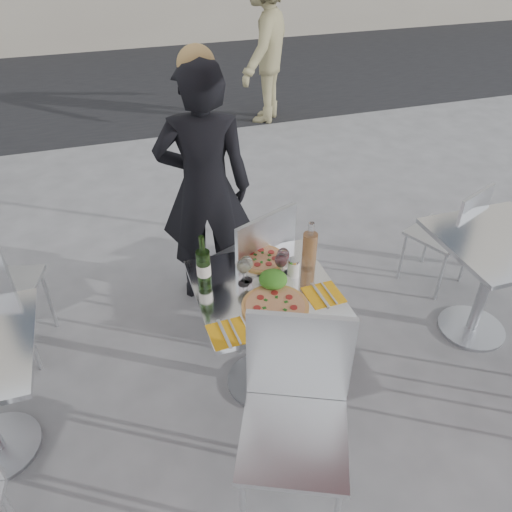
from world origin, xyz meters
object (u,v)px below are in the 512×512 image
object	(u,v)px
salad_plate	(273,281)
chair_far	(253,263)
chair_near	(296,405)
wineglass_red_a	(281,261)
pizza_near	(275,307)
wine_bottle	(203,266)
wineglass_white_a	(243,267)
pizza_far	(262,260)
wineglass_red_b	(283,256)
main_table	(264,317)
napkin_left	(228,333)
pedestrian_b	(264,45)
sugar_shaker	(293,268)
napkin_right	(324,294)
carafe	(310,250)
woman_diner	(205,189)
side_table_right	(492,267)
wineglass_white_b	(247,264)
side_chair_rfar	(453,230)

from	to	relation	value
salad_plate	chair_far	bearing A→B (deg)	86.48
chair_near	wineglass_red_a	bearing A→B (deg)	99.87
pizza_near	wine_bottle	xyz separation A→B (m)	(-0.29, 0.30, 0.10)
chair_near	wineglass_white_a	size ratio (longest dim) A/B	6.50
pizza_far	wineglass_red_b	bearing A→B (deg)	-56.73
main_table	wine_bottle	distance (m)	0.46
napkin_left	salad_plate	bearing A→B (deg)	37.20
wineglass_red_a	wineglass_white_a	bearing A→B (deg)	177.35
pedestrian_b	sugar_shaker	world-z (taller)	pedestrian_b
chair_far	wineglass_red_a	bearing A→B (deg)	71.88
wineglass_red_a	napkin_left	size ratio (longest dim) A/B	0.79
sugar_shaker	napkin_right	bearing A→B (deg)	-65.35
carafe	woman_diner	bearing A→B (deg)	113.76
woman_diner	chair_near	bearing A→B (deg)	103.53
chair_near	wineglass_red_b	distance (m)	0.81
pedestrian_b	pizza_far	bearing A→B (deg)	17.06
carafe	pizza_near	bearing A→B (deg)	-137.65
side_table_right	pizza_far	distance (m)	1.48
wineglass_white_b	napkin_right	size ratio (longest dim) A/B	0.79
pizza_far	carafe	xyz separation A→B (m)	(0.23, -0.12, 0.10)
wine_bottle	carafe	distance (m)	0.58
side_chair_rfar	carafe	world-z (taller)	carafe
sugar_shaker	wineglass_white_a	size ratio (longest dim) A/B	0.68
side_table_right	wineglass_white_a	distance (m)	1.63
chair_far	wine_bottle	bearing A→B (deg)	16.43
pizza_far	wineglass_red_a	world-z (taller)	wineglass_red_a
main_table	napkin_right	world-z (taller)	napkin_right
chair_far	wineglass_red_b	size ratio (longest dim) A/B	6.20
pizza_far	wineglass_white_b	distance (m)	0.21
main_table	wineglass_red_b	xyz separation A→B (m)	(0.13, 0.10, 0.32)
main_table	side_table_right	size ratio (longest dim) A/B	1.00
salad_plate	wine_bottle	world-z (taller)	wine_bottle
sugar_shaker	wine_bottle	bearing A→B (deg)	169.76
woman_diner	pedestrian_b	xyz separation A→B (m)	(1.49, 3.24, 0.08)
chair_far	side_table_right	bearing A→B (deg)	139.51
woman_diner	wineglass_red_b	xyz separation A→B (m)	(0.23, -0.86, 0.01)
main_table	wine_bottle	xyz separation A→B (m)	(-0.29, 0.13, 0.32)
napkin_left	wine_bottle	bearing A→B (deg)	89.64
wineglass_red_b	napkin_right	bearing A→B (deg)	-61.01
wineglass_white_a	wine_bottle	bearing A→B (deg)	160.36
chair_near	woman_diner	distance (m)	1.62
side_table_right	wineglass_white_a	xyz separation A→B (m)	(-1.60, 0.06, 0.32)
wineglass_white_a	napkin_left	xyz separation A→B (m)	(-0.17, -0.33, -0.11)
woman_diner	wineglass_white_a	world-z (taller)	woman_diner
chair_far	chair_near	size ratio (longest dim) A/B	0.95
pizza_near	pizza_far	size ratio (longest dim) A/B	1.12
main_table	pedestrian_b	world-z (taller)	pedestrian_b
main_table	woman_diner	distance (m)	1.01
carafe	napkin_right	world-z (taller)	carafe
side_table_right	wineglass_red_a	distance (m)	1.43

